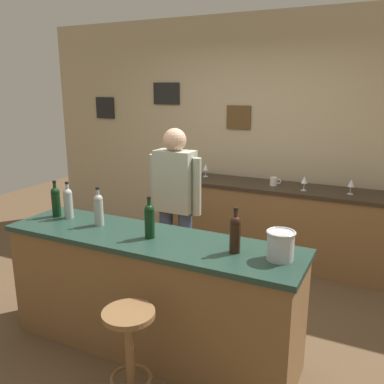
% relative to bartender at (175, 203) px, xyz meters
% --- Properties ---
extents(ground_plane, '(10.00, 10.00, 0.00)m').
position_rel_bartender_xyz_m(ground_plane, '(0.23, -0.43, -0.94)').
color(ground_plane, brown).
extents(back_wall, '(6.00, 0.09, 2.80)m').
position_rel_bartender_xyz_m(back_wall, '(0.22, 1.60, 0.47)').
color(back_wall, tan).
rests_on(back_wall, ground_plane).
extents(bar_counter, '(2.27, 0.60, 0.92)m').
position_rel_bartender_xyz_m(bar_counter, '(0.23, -0.83, -0.47)').
color(bar_counter, brown).
rests_on(bar_counter, ground_plane).
extents(side_counter, '(2.44, 0.56, 0.90)m').
position_rel_bartender_xyz_m(side_counter, '(0.63, 1.22, -0.48)').
color(side_counter, brown).
rests_on(side_counter, ground_plane).
extents(bartender, '(0.52, 0.21, 1.62)m').
position_rel_bartender_xyz_m(bartender, '(0.00, 0.00, 0.00)').
color(bartender, '#384766').
rests_on(bartender, ground_plane).
extents(bar_stool, '(0.32, 0.32, 0.68)m').
position_rel_bartender_xyz_m(bar_stool, '(0.45, -1.41, -0.48)').
color(bar_stool, brown).
rests_on(bar_stool, ground_plane).
extents(wine_bottle_a, '(0.07, 0.07, 0.31)m').
position_rel_bartender_xyz_m(wine_bottle_a, '(-0.72, -0.76, 0.12)').
color(wine_bottle_a, black).
rests_on(wine_bottle_a, bar_counter).
extents(wine_bottle_b, '(0.07, 0.07, 0.31)m').
position_rel_bartender_xyz_m(wine_bottle_b, '(-0.59, -0.75, 0.12)').
color(wine_bottle_b, '#999E99').
rests_on(wine_bottle_b, bar_counter).
extents(wine_bottle_c, '(0.07, 0.07, 0.31)m').
position_rel_bartender_xyz_m(wine_bottle_c, '(-0.25, -0.78, 0.12)').
color(wine_bottle_c, '#999E99').
rests_on(wine_bottle_c, bar_counter).
extents(wine_bottle_d, '(0.07, 0.07, 0.31)m').
position_rel_bartender_xyz_m(wine_bottle_d, '(0.25, -0.84, 0.12)').
color(wine_bottle_d, black).
rests_on(wine_bottle_d, bar_counter).
extents(wine_bottle_e, '(0.07, 0.07, 0.31)m').
position_rel_bartender_xyz_m(wine_bottle_e, '(0.89, -0.82, 0.12)').
color(wine_bottle_e, black).
rests_on(wine_bottle_e, bar_counter).
extents(ice_bucket, '(0.19, 0.19, 0.19)m').
position_rel_bartender_xyz_m(ice_bucket, '(1.19, -0.80, 0.08)').
color(ice_bucket, '#B7BABF').
rests_on(ice_bucket, bar_counter).
extents(wine_glass_a, '(0.07, 0.07, 0.16)m').
position_rel_bartender_xyz_m(wine_glass_a, '(-0.29, 1.30, 0.07)').
color(wine_glass_a, silver).
rests_on(wine_glass_a, side_counter).
extents(wine_glass_b, '(0.07, 0.07, 0.16)m').
position_rel_bartender_xyz_m(wine_glass_b, '(0.94, 1.13, 0.07)').
color(wine_glass_b, silver).
rests_on(wine_glass_b, side_counter).
extents(wine_glass_c, '(0.07, 0.07, 0.16)m').
position_rel_bartender_xyz_m(wine_glass_c, '(1.40, 1.19, 0.07)').
color(wine_glass_c, silver).
rests_on(wine_glass_c, side_counter).
extents(coffee_mug, '(0.12, 0.08, 0.09)m').
position_rel_bartender_xyz_m(coffee_mug, '(0.59, 1.21, 0.01)').
color(coffee_mug, silver).
rests_on(coffee_mug, side_counter).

